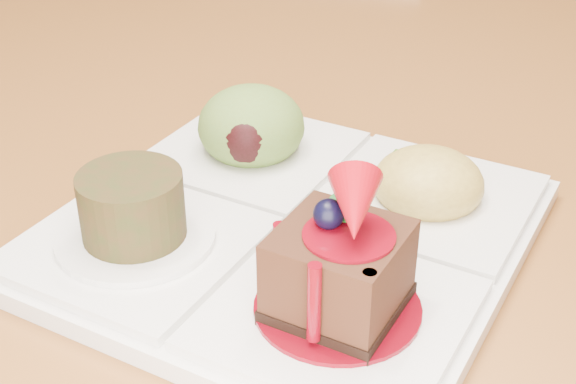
{
  "coord_description": "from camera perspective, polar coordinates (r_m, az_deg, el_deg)",
  "views": [
    {
      "loc": [
        0.12,
        -0.89,
        1.03
      ],
      "look_at": [
        0.08,
        -0.49,
        0.79
      ],
      "focal_mm": 50.0,
      "sensor_mm": 36.0,
      "label": 1
    }
  ],
  "objects": [
    {
      "name": "dining_table",
      "position": [
        0.96,
        -2.14,
        10.17
      ],
      "size": [
        1.0,
        1.8,
        0.75
      ],
      "color": "brown",
      "rests_on": "ground"
    },
    {
      "name": "sampler_plate",
      "position": [
        0.48,
        0.07,
        -1.22
      ],
      "size": [
        0.34,
        0.34,
        0.1
      ],
      "rotation": [
        0.0,
        0.0,
        -0.41
      ],
      "color": "white",
      "rests_on": "dining_table"
    }
  ]
}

